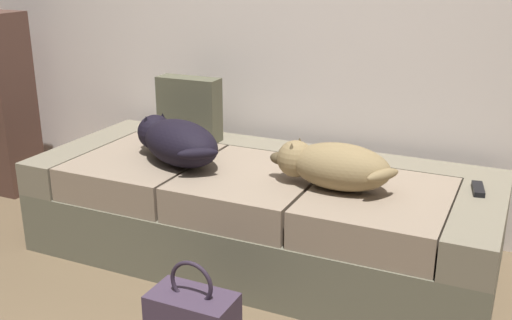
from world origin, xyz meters
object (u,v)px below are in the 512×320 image
Objects in this scene: dog_tan at (332,165)px; throw_pillow at (189,109)px; couch at (260,212)px; dog_dark at (176,141)px; tv_remote at (478,189)px.

throw_pillow reaches higher than dog_tan.
dog_dark is (-0.39, -0.11, 0.34)m from couch.
tv_remote is (0.97, 0.10, 0.24)m from couch.
tv_remote is 1.52m from throw_pillow.
dog_tan is at bearing -0.04° from dog_dark.
dog_tan is 0.63m from tv_remote.
dog_dark is at bearing 178.60° from tv_remote.
throw_pillow reaches higher than tv_remote.
throw_pillow is (-0.53, 0.25, 0.40)m from couch.
dog_tan is 0.99m from throw_pillow.
couch is at bearing 163.88° from dog_tan.
tv_remote reaches higher than couch.
throw_pillow is (-0.92, 0.36, 0.07)m from dog_tan.
tv_remote is (1.36, 0.22, -0.10)m from dog_dark.
dog_tan is (0.78, -0.00, -0.01)m from dog_dark.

